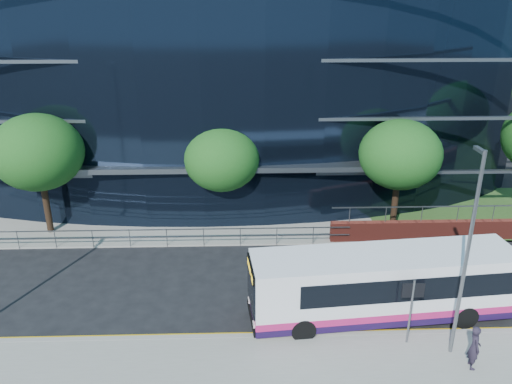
{
  "coord_description": "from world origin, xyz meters",
  "views": [
    {
      "loc": [
        -1.91,
        -17.46,
        12.78
      ],
      "look_at": [
        -1.11,
        8.0,
        2.78
      ],
      "focal_mm": 35.0,
      "sensor_mm": 36.0,
      "label": 1
    }
  ],
  "objects_px": {
    "tree_far_c": "(400,155)",
    "tree_dist_e": "(466,74)",
    "streetlight_east": "(467,251)",
    "city_bus": "(386,284)",
    "tree_far_a": "(38,152)",
    "tree_far_b": "(222,159)",
    "street_sign": "(412,298)",
    "pedestrian": "(474,347)"
  },
  "relations": [
    {
      "from": "tree_far_c",
      "to": "tree_dist_e",
      "type": "xyz_separation_m",
      "value": [
        17.0,
        31.0,
        0.0
      ]
    },
    {
      "from": "tree_far_c",
      "to": "tree_far_b",
      "type": "bearing_deg",
      "value": 177.14
    },
    {
      "from": "tree_far_b",
      "to": "tree_dist_e",
      "type": "relative_size",
      "value": 0.93
    },
    {
      "from": "tree_far_a",
      "to": "tree_dist_e",
      "type": "bearing_deg",
      "value": 39.96
    },
    {
      "from": "tree_far_a",
      "to": "tree_far_b",
      "type": "relative_size",
      "value": 1.15
    },
    {
      "from": "tree_dist_e",
      "to": "city_bus",
      "type": "relative_size",
      "value": 0.58
    },
    {
      "from": "tree_dist_e",
      "to": "streetlight_east",
      "type": "xyz_separation_m",
      "value": [
        -18.0,
        -42.17,
        -0.1
      ]
    },
    {
      "from": "city_bus",
      "to": "pedestrian",
      "type": "xyz_separation_m",
      "value": [
        2.36,
        -3.36,
        -0.58
      ]
    },
    {
      "from": "street_sign",
      "to": "tree_far_b",
      "type": "distance_m",
      "value": 13.54
    },
    {
      "from": "street_sign",
      "to": "city_bus",
      "type": "xyz_separation_m",
      "value": [
        -0.44,
        1.89,
        -0.55
      ]
    },
    {
      "from": "tree_far_b",
      "to": "tree_far_c",
      "type": "distance_m",
      "value": 10.02
    },
    {
      "from": "street_sign",
      "to": "tree_far_b",
      "type": "relative_size",
      "value": 0.46
    },
    {
      "from": "street_sign",
      "to": "tree_dist_e",
      "type": "bearing_deg",
      "value": 64.88
    },
    {
      "from": "tree_dist_e",
      "to": "street_sign",
      "type": "bearing_deg",
      "value": -115.12
    },
    {
      "from": "tree_far_b",
      "to": "tree_far_a",
      "type": "bearing_deg",
      "value": -177.14
    },
    {
      "from": "tree_far_a",
      "to": "tree_far_c",
      "type": "height_order",
      "value": "tree_far_a"
    },
    {
      "from": "tree_far_a",
      "to": "pedestrian",
      "type": "relative_size",
      "value": 4.04
    },
    {
      "from": "street_sign",
      "to": "tree_far_c",
      "type": "bearing_deg",
      "value": 76.71
    },
    {
      "from": "tree_far_b",
      "to": "streetlight_east",
      "type": "relative_size",
      "value": 0.76
    },
    {
      "from": "tree_far_a",
      "to": "tree_dist_e",
      "type": "distance_m",
      "value": 48.27
    },
    {
      "from": "tree_far_b",
      "to": "streetlight_east",
      "type": "bearing_deg",
      "value": -52.37
    },
    {
      "from": "street_sign",
      "to": "streetlight_east",
      "type": "bearing_deg",
      "value": -21.36
    },
    {
      "from": "tree_far_a",
      "to": "tree_far_b",
      "type": "height_order",
      "value": "tree_far_a"
    },
    {
      "from": "tree_far_c",
      "to": "city_bus",
      "type": "height_order",
      "value": "tree_far_c"
    },
    {
      "from": "tree_far_b",
      "to": "tree_far_c",
      "type": "bearing_deg",
      "value": -2.86
    },
    {
      "from": "tree_far_a",
      "to": "streetlight_east",
      "type": "height_order",
      "value": "streetlight_east"
    },
    {
      "from": "tree_far_b",
      "to": "tree_far_c",
      "type": "height_order",
      "value": "tree_far_c"
    },
    {
      "from": "tree_far_c",
      "to": "pedestrian",
      "type": "bearing_deg",
      "value": -92.76
    },
    {
      "from": "tree_far_b",
      "to": "city_bus",
      "type": "height_order",
      "value": "tree_far_b"
    },
    {
      "from": "tree_far_b",
      "to": "pedestrian",
      "type": "relative_size",
      "value": 3.5
    },
    {
      "from": "tree_far_c",
      "to": "city_bus",
      "type": "xyz_separation_m",
      "value": [
        -2.94,
        -8.7,
        -2.94
      ]
    },
    {
      "from": "city_bus",
      "to": "pedestrian",
      "type": "bearing_deg",
      "value": -60.23
    },
    {
      "from": "street_sign",
      "to": "pedestrian",
      "type": "distance_m",
      "value": 2.67
    },
    {
      "from": "street_sign",
      "to": "tree_far_c",
      "type": "relative_size",
      "value": 0.43
    },
    {
      "from": "tree_far_a",
      "to": "tree_far_c",
      "type": "xyz_separation_m",
      "value": [
        20.0,
        0.0,
        -0.33
      ]
    },
    {
      "from": "tree_far_a",
      "to": "tree_dist_e",
      "type": "xyz_separation_m",
      "value": [
        37.0,
        31.0,
        -0.33
      ]
    },
    {
      "from": "tree_far_a",
      "to": "streetlight_east",
      "type": "xyz_separation_m",
      "value": [
        19.0,
        -11.17,
        -0.42
      ]
    },
    {
      "from": "tree_far_c",
      "to": "streetlight_east",
      "type": "xyz_separation_m",
      "value": [
        -1.0,
        -11.17,
        -0.1
      ]
    },
    {
      "from": "tree_far_c",
      "to": "tree_dist_e",
      "type": "height_order",
      "value": "same"
    },
    {
      "from": "pedestrian",
      "to": "streetlight_east",
      "type": "bearing_deg",
      "value": 32.12
    },
    {
      "from": "street_sign",
      "to": "city_bus",
      "type": "relative_size",
      "value": 0.25
    },
    {
      "from": "street_sign",
      "to": "tree_dist_e",
      "type": "distance_m",
      "value": 45.99
    }
  ]
}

